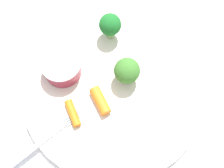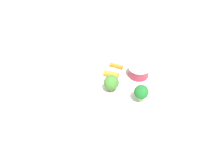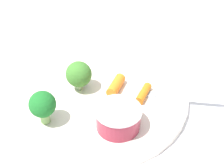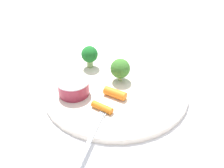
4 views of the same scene
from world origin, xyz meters
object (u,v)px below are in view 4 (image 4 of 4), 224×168
sauce_cup (74,87)px  broccoli_floret_0 (90,55)px  plate (116,89)px  carrot_stick_1 (102,107)px  carrot_stick_0 (115,93)px  fork (88,144)px  broccoli_floret_1 (120,69)px

sauce_cup → broccoli_floret_0: bearing=-153.8°
plate → carrot_stick_1: bearing=21.0°
carrot_stick_0 → plate: bearing=-142.9°
broccoli_floret_0 → fork: (0.17, 0.16, -0.03)m
sauce_cup → broccoli_floret_0: (-0.09, -0.04, 0.01)m
carrot_stick_0 → fork: 0.13m
broccoli_floret_0 → fork: size_ratio=0.27×
broccoli_floret_0 → broccoli_floret_1: size_ratio=1.03×
fork → plate: bearing=-155.7°
fork → carrot_stick_1: bearing=-152.8°
sauce_cup → plate: bearing=145.8°
carrot_stick_0 → carrot_stick_1: bearing=9.4°
broccoli_floret_0 → carrot_stick_1: size_ratio=1.21×
broccoli_floret_1 → carrot_stick_0: size_ratio=1.11×
broccoli_floret_1 → broccoli_floret_0: bearing=-87.8°
sauce_cup → fork: size_ratio=0.34×
broccoli_floret_0 → fork: bearing=43.5°
carrot_stick_0 → fork: carrot_stick_0 is taller
plate → carrot_stick_1: carrot_stick_1 is taller
broccoli_floret_1 → fork: size_ratio=0.27×
sauce_cup → carrot_stick_0: size_ratio=1.43×
carrot_stick_1 → fork: carrot_stick_1 is taller
broccoli_floret_1 → fork: 0.19m
plate → fork: 0.16m
plate → broccoli_floret_1: (-0.02, -0.01, 0.03)m
plate → broccoli_floret_1: 0.04m
sauce_cup → broccoli_floret_1: broccoli_floret_1 is taller
broccoli_floret_0 → carrot_stick_0: broccoli_floret_0 is taller
plate → broccoli_floret_0: size_ratio=5.77×
carrot_stick_1 → fork: 0.08m
broccoli_floret_0 → carrot_stick_0: bearing=67.4°
sauce_cup → carrot_stick_1: 0.07m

